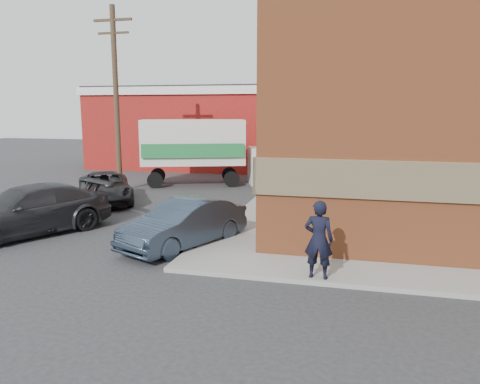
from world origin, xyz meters
The scene contains 10 objects.
ground centered at (0.00, 0.00, 0.00)m, with size 90.00×90.00×0.00m, color #28282B.
brick_building centered at (8.50, 9.00, 4.68)m, with size 14.25×18.25×9.36m.
sidewalk_west centered at (0.60, 9.00, 0.06)m, with size 1.80×18.00×0.12m, color gray.
warehouse centered at (-6.00, 20.00, 2.81)m, with size 16.30×8.30×5.60m.
utility_pole centered at (-7.50, 9.00, 4.75)m, with size 2.00×0.26×9.00m.
man centered at (3.35, -1.55, 1.06)m, with size 0.69×0.45×1.88m, color black.
sedan centered at (-0.80, 0.50, 0.70)m, with size 1.49×4.26×1.41m, color #2A3646.
suv_a centered at (-6.60, 5.98, 0.66)m, with size 2.19×4.76×1.32m, color black.
suv_b centered at (-6.30, 0.50, 0.80)m, with size 2.24×5.52×1.60m, color #28282B.
box_truck centered at (-3.81, 11.82, 2.03)m, with size 7.42×4.36×3.52m.
Camera 1 is at (4.13, -12.31, 4.09)m, focal length 35.00 mm.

